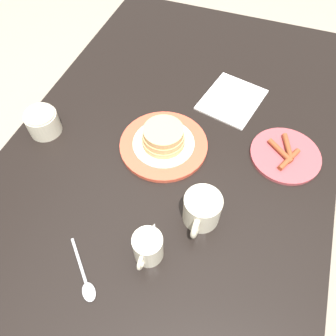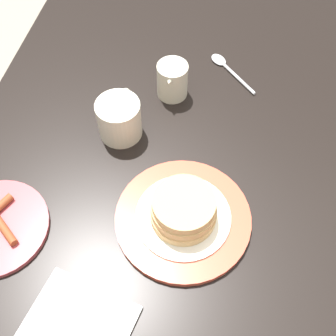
% 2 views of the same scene
% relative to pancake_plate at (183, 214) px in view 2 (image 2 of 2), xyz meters
% --- Properties ---
extents(ground_plane, '(8.00, 8.00, 0.00)m').
position_rel_pancake_plate_xyz_m(ground_plane, '(0.05, 0.02, -0.77)').
color(ground_plane, gray).
extents(dining_table, '(1.51, 0.87, 0.75)m').
position_rel_pancake_plate_xyz_m(dining_table, '(0.05, 0.02, -0.14)').
color(dining_table, black).
rests_on(dining_table, ground_plane).
extents(pancake_plate, '(0.24, 0.24, 0.07)m').
position_rel_pancake_plate_xyz_m(pancake_plate, '(0.00, 0.00, 0.00)').
color(pancake_plate, '#DB5138').
rests_on(pancake_plate, dining_table).
extents(coffee_mug, '(0.12, 0.09, 0.08)m').
position_rel_pancake_plate_xyz_m(coffee_mug, '(0.17, 0.16, 0.02)').
color(coffee_mug, beige).
rests_on(coffee_mug, dining_table).
extents(creamer_pitcher, '(0.10, 0.06, 0.08)m').
position_rel_pancake_plate_xyz_m(creamer_pitcher, '(0.29, 0.07, 0.02)').
color(creamer_pitcher, beige).
rests_on(creamer_pitcher, dining_table).
extents(spoon, '(0.12, 0.12, 0.01)m').
position_rel_pancake_plate_xyz_m(spoon, '(0.40, -0.03, -0.02)').
color(spoon, silver).
rests_on(spoon, dining_table).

